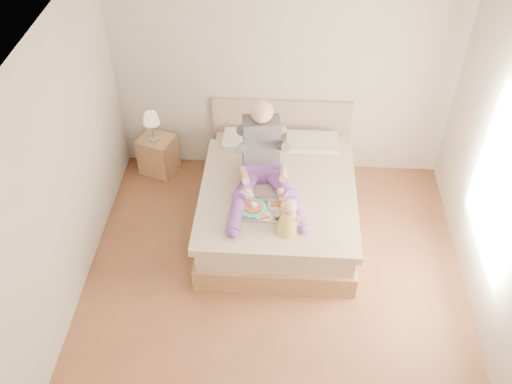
# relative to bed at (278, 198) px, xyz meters

# --- Properties ---
(room) EXTENTS (4.02, 4.22, 2.71)m
(room) POSITION_rel_bed_xyz_m (0.08, -1.08, 1.19)
(room) COLOR brown
(room) RESTS_ON ground
(bed) EXTENTS (1.70, 2.18, 1.00)m
(bed) POSITION_rel_bed_xyz_m (0.00, 0.00, 0.00)
(bed) COLOR #976E46
(bed) RESTS_ON ground
(nightstand) EXTENTS (0.51, 0.49, 0.51)m
(nightstand) POSITION_rel_bed_xyz_m (-1.55, 0.80, -0.06)
(nightstand) COLOR #976E46
(nightstand) RESTS_ON ground
(lamp) EXTENTS (0.20, 0.20, 0.40)m
(lamp) POSITION_rel_bed_xyz_m (-1.56, 0.75, 0.49)
(lamp) COLOR #B5B7BC
(lamp) RESTS_ON nightstand
(adult) EXTENTS (0.83, 1.22, 0.98)m
(adult) POSITION_rel_bed_xyz_m (-0.18, -0.08, 0.58)
(adult) COLOR #6C398F
(adult) RESTS_ON bed
(tray) EXTENTS (0.49, 0.39, 0.14)m
(tray) POSITION_rel_bed_xyz_m (-0.15, -0.50, 0.32)
(tray) COLOR #B5B7BC
(tray) RESTS_ON bed
(baby) EXTENTS (0.28, 0.37, 0.41)m
(baby) POSITION_rel_bed_xyz_m (0.12, -0.77, 0.46)
(baby) COLOR #E5C748
(baby) RESTS_ON bed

